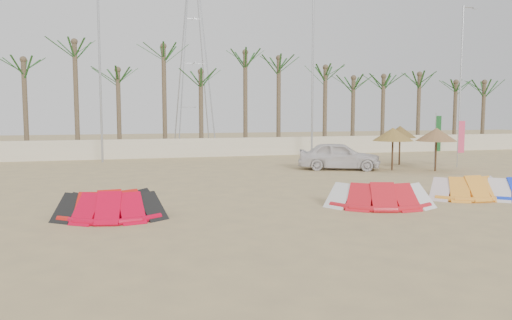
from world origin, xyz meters
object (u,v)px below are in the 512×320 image
object	(u,v)px
kite_red_right	(375,193)
parasol_right	(400,132)
kite_orange	(465,186)
kite_red_mid	(111,204)
car	(339,156)
kite_red_left	(109,203)
parasol_left	(393,134)
parasol_mid	(436,135)

from	to	relation	value
kite_red_right	parasol_right	bearing A→B (deg)	55.03
kite_red_right	kite_orange	bearing A→B (deg)	7.56
kite_red_mid	parasol_right	bearing A→B (deg)	33.56
kite_orange	car	bearing A→B (deg)	93.57
kite_red_left	kite_red_mid	size ratio (longest dim) A/B	0.99
kite_red_right	parasol_left	size ratio (longest dim) A/B	1.63
kite_red_left	kite_orange	xyz separation A→B (m)	(12.53, -0.17, -0.00)
parasol_left	parasol_right	xyz separation A→B (m)	(1.92, 2.39, 0.02)
kite_red_mid	car	size ratio (longest dim) A/B	0.73
kite_red_left	parasol_left	distance (m)	16.76
kite_red_right	kite_orange	size ratio (longest dim) A/B	1.20
kite_red_right	parasol_left	bearing A→B (deg)	56.10
kite_red_right	parasol_right	size ratio (longest dim) A/B	1.61
kite_red_left	parasol_left	world-z (taller)	parasol_left
parasol_left	parasol_mid	size ratio (longest dim) A/B	1.00
kite_red_left	car	bearing A→B (deg)	37.86
kite_red_left	kite_red_right	world-z (taller)	same
kite_orange	kite_red_mid	bearing A→B (deg)	-179.36
parasol_right	kite_red_right	bearing A→B (deg)	-124.97
parasol_right	car	bearing A→B (deg)	-164.05
kite_red_left	parasol_right	bearing A→B (deg)	32.71
kite_red_left	car	distance (m)	15.13
kite_red_mid	car	distance (m)	15.28
kite_red_mid	kite_red_right	bearing A→B (deg)	-2.58
car	parasol_mid	bearing A→B (deg)	-90.87
kite_red_left	kite_red_mid	distance (m)	0.32
parasol_mid	kite_orange	bearing A→B (deg)	-118.62
kite_red_right	parasol_right	distance (m)	13.84
parasol_left	parasol_right	size ratio (longest dim) A/B	0.99
parasol_right	car	distance (m)	4.86
kite_red_mid	kite_orange	xyz separation A→B (m)	(12.47, 0.14, -0.00)
kite_red_right	kite_red_left	bearing A→B (deg)	175.35
parasol_left	car	bearing A→B (deg)	157.15
kite_red_mid	parasol_mid	world-z (taller)	parasol_mid
kite_orange	parasol_right	xyz separation A→B (m)	(3.94, 10.75, 1.54)
kite_red_right	parasol_left	xyz separation A→B (m)	(5.97, 8.88, 1.52)
parasol_mid	parasol_right	distance (m)	3.34
kite_red_right	car	world-z (taller)	car
kite_red_right	parasol_mid	size ratio (longest dim) A/B	1.63
parasol_left	parasol_right	bearing A→B (deg)	51.28
car	kite_orange	bearing A→B (deg)	-153.46
parasol_mid	kite_red_mid	bearing A→B (deg)	-155.44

